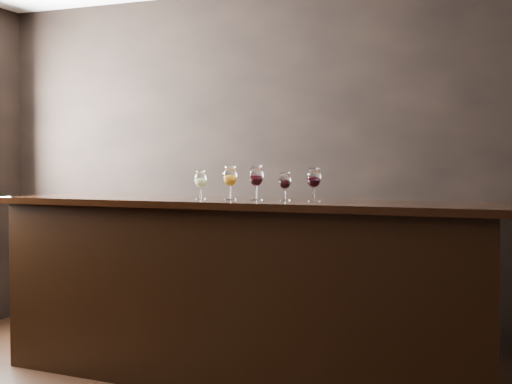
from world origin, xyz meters
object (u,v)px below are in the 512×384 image
at_px(glass_white, 200,180).
at_px(glass_red_c, 314,179).
at_px(glass_red_a, 256,177).
at_px(glass_amber, 230,177).
at_px(glass_red_b, 285,181).
at_px(back_bar_shelf, 184,288).
at_px(bar_counter, 240,296).

bearing_deg(glass_white, glass_red_c, -3.01).
bearing_deg(glass_white, glass_red_a, -0.21).
distance_m(glass_amber, glass_red_b, 0.37).
distance_m(glass_red_b, glass_red_c, 0.20).
height_order(glass_amber, glass_red_b, glass_amber).
relative_size(back_bar_shelf, glass_red_a, 10.11).
height_order(glass_red_a, glass_red_c, glass_red_a).
distance_m(glass_amber, glass_red_c, 0.56).
distance_m(back_bar_shelf, glass_white, 1.50).
bearing_deg(bar_counter, back_bar_shelf, 136.91).
bearing_deg(glass_amber, glass_red_c, -3.14).
relative_size(bar_counter, glass_amber, 15.30).
xyz_separation_m(glass_red_a, glass_red_c, (0.39, -0.04, -0.01)).
height_order(back_bar_shelf, glass_red_b, glass_red_b).
distance_m(bar_counter, glass_red_a, 0.76).
distance_m(glass_white, glass_red_c, 0.78).
relative_size(glass_amber, glass_red_a, 0.98).
height_order(glass_amber, glass_red_a, glass_red_a).
xyz_separation_m(bar_counter, glass_white, (-0.29, 0.03, 0.73)).
distance_m(bar_counter, glass_red_c, 0.89).
relative_size(glass_red_b, glass_red_c, 0.86).
distance_m(back_bar_shelf, glass_amber, 1.62).
xyz_separation_m(glass_white, glass_amber, (0.21, -0.01, 0.02)).
xyz_separation_m(back_bar_shelf, glass_red_b, (1.22, -1.01, 0.90)).
bearing_deg(glass_red_b, glass_red_a, 179.78).
xyz_separation_m(glass_amber, glass_red_b, (0.36, 0.01, -0.03)).
bearing_deg(glass_red_c, glass_amber, 176.86).
relative_size(bar_counter, glass_white, 17.81).
xyz_separation_m(back_bar_shelf, glass_white, (0.64, -1.01, 0.90)).
bearing_deg(back_bar_shelf, glass_amber, -49.97).
xyz_separation_m(back_bar_shelf, glass_red_c, (1.42, -1.05, 0.92)).
relative_size(glass_white, glass_red_a, 0.84).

